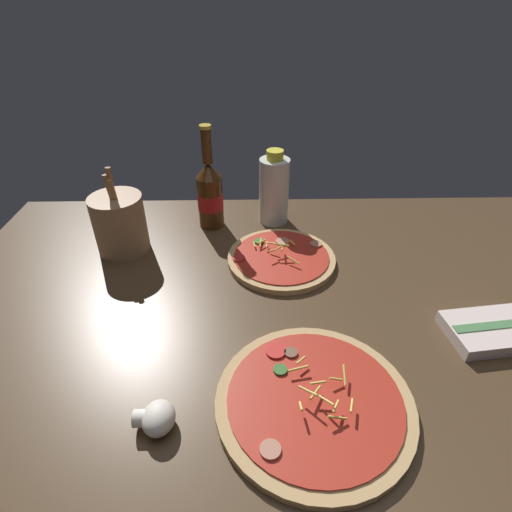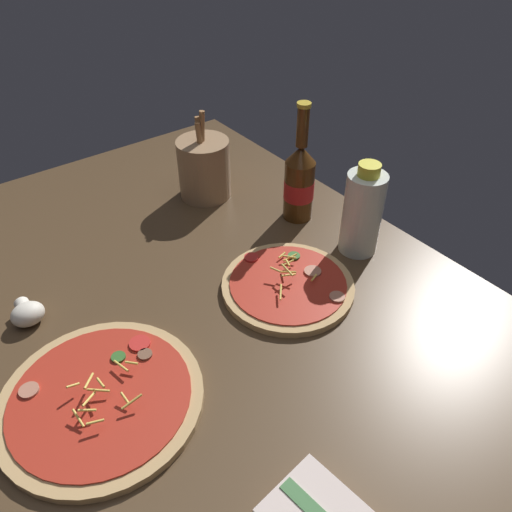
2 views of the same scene
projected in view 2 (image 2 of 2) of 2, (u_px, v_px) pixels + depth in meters
counter_slab at (259, 365)px, 78.88cm from camera, size 160.00×90.00×2.50cm
pizza_near at (102, 399)px, 71.61cm from camera, size 29.38×29.38×4.73cm
pizza_far at (288, 285)px, 90.35cm from camera, size 24.03×24.03×4.91cm
beer_bottle at (299, 181)px, 103.55cm from camera, size 6.38×6.38×25.55cm
oil_bottle at (362, 212)px, 94.69cm from camera, size 7.51×7.51×18.94cm
mushroom_left at (27, 313)px, 83.36cm from camera, size 5.77×5.49×3.84cm
utensil_crock at (204, 168)px, 111.70cm from camera, size 11.67×11.67×20.02cm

